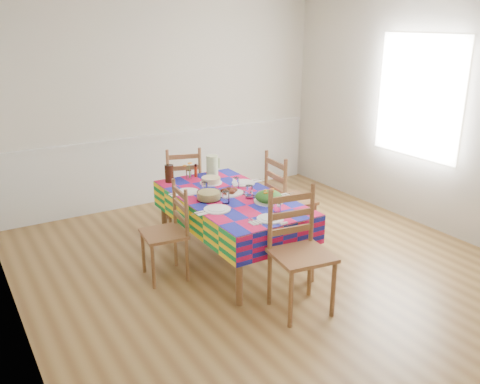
% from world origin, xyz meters
% --- Properties ---
extents(room, '(4.58, 5.08, 2.78)m').
position_xyz_m(room, '(0.00, 0.00, 1.35)').
color(room, brown).
rests_on(room, ground).
extents(wainscot, '(4.41, 0.06, 0.92)m').
position_xyz_m(wainscot, '(0.00, 2.48, 0.49)').
color(wainscot, silver).
rests_on(wainscot, room).
extents(window_right, '(0.00, 1.40, 1.40)m').
position_xyz_m(window_right, '(2.23, 0.30, 1.50)').
color(window_right, white).
rests_on(window_right, room).
extents(dining_table, '(0.94, 1.76, 0.68)m').
position_xyz_m(dining_table, '(-0.19, 0.45, 0.61)').
color(dining_table, brown).
rests_on(dining_table, room).
extents(setting_near_head, '(0.39, 0.26, 0.12)m').
position_xyz_m(setting_near_head, '(-0.16, -0.21, 0.71)').
color(setting_near_head, white).
rests_on(setting_near_head, dining_table).
extents(setting_left_near, '(0.46, 0.27, 0.12)m').
position_xyz_m(setting_left_near, '(-0.44, 0.23, 0.71)').
color(setting_left_near, white).
rests_on(setting_left_near, dining_table).
extents(setting_left_far, '(0.42, 0.25, 0.11)m').
position_xyz_m(setting_left_far, '(-0.46, 0.75, 0.71)').
color(setting_left_far, white).
rests_on(setting_left_far, dining_table).
extents(setting_right_near, '(0.51, 0.29, 0.13)m').
position_xyz_m(setting_right_near, '(0.04, 0.24, 0.71)').
color(setting_right_near, white).
rests_on(setting_right_near, dining_table).
extents(setting_right_far, '(0.47, 0.27, 0.12)m').
position_xyz_m(setting_right_far, '(0.08, 0.70, 0.71)').
color(setting_right_far, white).
rests_on(setting_right_far, dining_table).
extents(meat_platter, '(0.31, 0.22, 0.06)m').
position_xyz_m(meat_platter, '(-0.18, 0.52, 0.71)').
color(meat_platter, white).
rests_on(meat_platter, dining_table).
extents(salad_platter, '(0.29, 0.29, 0.12)m').
position_xyz_m(salad_platter, '(0.04, 0.13, 0.73)').
color(salad_platter, white).
rests_on(salad_platter, dining_table).
extents(pasta_bowl, '(0.23, 0.23, 0.08)m').
position_xyz_m(pasta_bowl, '(-0.43, 0.48, 0.73)').
color(pasta_bowl, white).
rests_on(pasta_bowl, dining_table).
extents(cake, '(0.24, 0.24, 0.07)m').
position_xyz_m(cake, '(-0.16, 0.93, 0.71)').
color(cake, white).
rests_on(cake, dining_table).
extents(serving_utensils, '(0.13, 0.29, 0.01)m').
position_xyz_m(serving_utensils, '(-0.02, 0.39, 0.69)').
color(serving_utensils, black).
rests_on(serving_utensils, dining_table).
extents(flower_vase, '(0.12, 0.10, 0.20)m').
position_xyz_m(flower_vase, '(-0.31, 1.17, 0.77)').
color(flower_vase, white).
rests_on(flower_vase, dining_table).
extents(hot_sauce, '(0.04, 0.04, 0.15)m').
position_xyz_m(hot_sauce, '(-0.19, 1.22, 0.76)').
color(hot_sauce, red).
rests_on(hot_sauce, dining_table).
extents(green_pitcher, '(0.13, 0.13, 0.23)m').
position_xyz_m(green_pitcher, '(-0.01, 1.18, 0.80)').
color(green_pitcher, '#AAC68C').
rests_on(green_pitcher, dining_table).
extents(tea_pitcher, '(0.09, 0.09, 0.19)m').
position_xyz_m(tea_pitcher, '(-0.52, 1.20, 0.78)').
color(tea_pitcher, black).
rests_on(tea_pitcher, dining_table).
extents(name_card, '(0.07, 0.02, 0.02)m').
position_xyz_m(name_card, '(-0.17, -0.40, 0.69)').
color(name_card, white).
rests_on(name_card, dining_table).
extents(chair_near, '(0.52, 0.50, 1.05)m').
position_xyz_m(chair_near, '(-0.18, -0.64, 0.52)').
color(chair_near, brown).
rests_on(chair_near, room).
extents(chair_far, '(0.53, 0.52, 0.97)m').
position_xyz_m(chair_far, '(-0.20, 1.55, 0.48)').
color(chair_far, brown).
rests_on(chair_far, room).
extents(chair_left, '(0.43, 0.44, 0.91)m').
position_xyz_m(chair_left, '(-0.89, 0.45, 0.45)').
color(chair_left, brown).
rests_on(chair_left, room).
extents(chair_right, '(0.47, 0.49, 1.03)m').
position_xyz_m(chair_right, '(0.50, 0.46, 0.51)').
color(chair_right, brown).
rests_on(chair_right, room).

